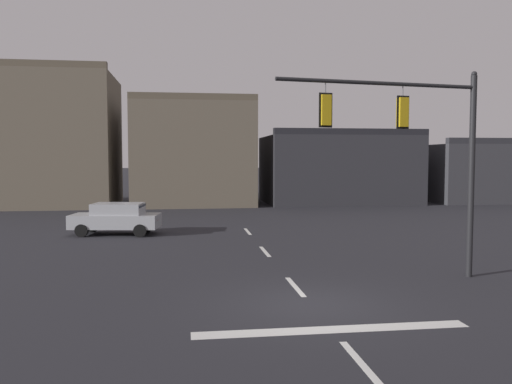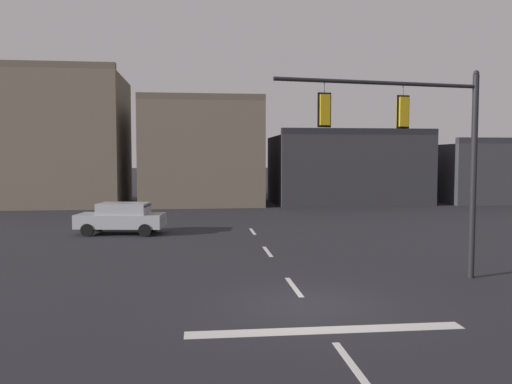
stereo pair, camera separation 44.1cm
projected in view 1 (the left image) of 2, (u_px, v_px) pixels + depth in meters
ground_plane at (311, 305)px, 13.79m from camera, size 400.00×400.00×0.00m
stop_bar_paint at (332, 329)px, 11.81m from camera, size 6.40×0.50×0.01m
lane_centreline at (295, 287)px, 15.77m from camera, size 0.16×26.40×0.01m
signal_mast_near_side at (419, 138)px, 16.30m from camera, size 6.77×1.12×6.70m
car_lot_nearside at (116, 218)px, 26.48m from camera, size 4.63×2.42×1.61m
building_row at (300, 160)px, 45.80m from camera, size 61.55×13.97×11.08m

